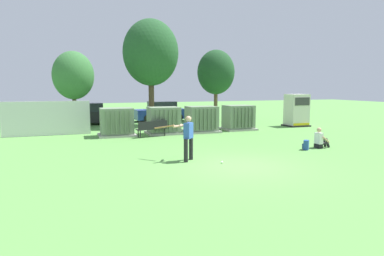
{
  "coord_description": "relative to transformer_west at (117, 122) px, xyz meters",
  "views": [
    {
      "loc": [
        -5.52,
        -10.41,
        2.86
      ],
      "look_at": [
        -0.58,
        3.5,
        1.0
      ],
      "focal_mm": 31.06,
      "sensor_mm": 36.0,
      "label": 1
    }
  ],
  "objects": [
    {
      "name": "tree_center_right",
      "position": [
        8.77,
        5.83,
        3.2
      ],
      "size": [
        3.04,
        3.04,
        5.81
      ],
      "color": "brown",
      "rests_on": "ground"
    },
    {
      "name": "tree_left",
      "position": [
        -2.24,
        4.66,
        2.79
      ],
      "size": [
        2.73,
        2.73,
        5.21
      ],
      "color": "#4C3828",
      "rests_on": "ground"
    },
    {
      "name": "transformer_mid_east",
      "position": [
        5.22,
        -0.1,
        0.0
      ],
      "size": [
        2.1,
        1.7,
        1.62
      ],
      "color": "#9E9B93",
      "rests_on": "ground"
    },
    {
      "name": "transformer_mid_west",
      "position": [
        2.78,
        -0.05,
        0.0
      ],
      "size": [
        2.1,
        1.7,
        1.62
      ],
      "color": "#9E9B93",
      "rests_on": "ground"
    },
    {
      "name": "park_bench",
      "position": [
        1.85,
        -1.04,
        -0.25
      ],
      "size": [
        1.84,
        0.8,
        0.92
      ],
      "color": "black",
      "rests_on": "ground"
    },
    {
      "name": "tree_center_left",
      "position": [
        3.1,
        4.62,
        4.46
      ],
      "size": [
        4.0,
        4.0,
        7.65
      ],
      "color": "#4C3828",
      "rests_on": "ground"
    },
    {
      "name": "transformer_west",
      "position": [
        0.0,
        0.0,
        0.0
      ],
      "size": [
        2.1,
        1.7,
        1.62
      ],
      "color": "#9E9B93",
      "rests_on": "ground"
    },
    {
      "name": "parked_car_left_of_center",
      "position": [
        4.46,
        7.29,
        -0.04
      ],
      "size": [
        4.3,
        2.12,
        1.62
      ],
      "color": "navy",
      "rests_on": "ground"
    },
    {
      "name": "generator_enclosure",
      "position": [
        12.78,
        0.53,
        0.35
      ],
      "size": [
        1.6,
        1.4,
        2.3
      ],
      "color": "#262626",
      "rests_on": "ground"
    },
    {
      "name": "parked_car_leftmost",
      "position": [
        -1.46,
        6.67,
        -0.04
      ],
      "size": [
        4.27,
        2.06,
        1.62
      ],
      "color": "black",
      "rests_on": "ground"
    },
    {
      "name": "fence_panel",
      "position": [
        -3.8,
        1.54,
        0.21
      ],
      "size": [
        4.8,
        0.12,
        2.0
      ],
      "primitive_type": "cube",
      "color": "silver",
      "rests_on": "ground"
    },
    {
      "name": "transformer_east",
      "position": [
        7.91,
        0.14,
        0.0
      ],
      "size": [
        2.1,
        1.7,
        1.62
      ],
      "color": "#9E9B93",
      "rests_on": "ground"
    },
    {
      "name": "batter",
      "position": [
        1.77,
        -7.46,
        0.19
      ],
      "size": [
        1.34,
        1.29,
        1.74
      ],
      "color": "black",
      "rests_on": "ground"
    },
    {
      "name": "backpack",
      "position": [
        7.55,
        -7.15,
        -0.57
      ],
      "size": [
        0.38,
        0.38,
        0.44
      ],
      "color": "#264C8C",
      "rests_on": "ground"
    },
    {
      "name": "seated_spectator",
      "position": [
        8.49,
        -6.98,
        -0.41
      ],
      "size": [
        0.74,
        0.57,
        0.96
      ],
      "color": "black",
      "rests_on": "ground"
    },
    {
      "name": "sports_ball",
      "position": [
        2.85,
        -8.31,
        -0.74
      ],
      "size": [
        0.09,
        0.09,
        0.09
      ],
      "primitive_type": "sphere",
      "color": "white",
      "rests_on": "ground"
    },
    {
      "name": "ground_plane",
      "position": [
        3.25,
        -8.96,
        -0.79
      ],
      "size": [
        96.0,
        96.0,
        0.0
      ],
      "primitive_type": "plane",
      "color": "#5B9947"
    }
  ]
}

